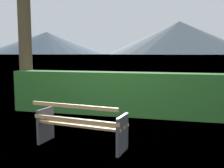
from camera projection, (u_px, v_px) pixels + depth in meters
ground_plane at (82, 146)px, 5.03m from camera, size 1400.00×1400.00×0.00m
water_surface at (178, 55)px, 300.18m from camera, size 620.00×620.00×0.00m
park_bench at (80, 125)px, 4.93m from camera, size 1.78×0.80×0.87m
hedge_row at (116, 93)px, 7.60m from camera, size 6.24×0.62×1.23m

